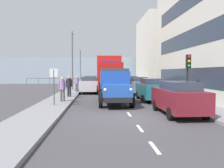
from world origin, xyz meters
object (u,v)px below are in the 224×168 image
object	(u,v)px
pedestrian_near_railing	(77,82)
street_sign	(54,80)
pedestrian_in_dark_coat	(62,87)
car_black_kerbside_3	(130,83)
pedestrian_couple_b	(69,84)
traffic_light_near	(188,68)
car_navy_oppositeside_1	(91,82)
lamp_post_far	(80,63)
pedestrian_with_bag	(69,85)
lamp_post_promenade	(72,55)
car_teal_kerbside_1	(151,89)
car_grey_kerbside_2	(138,85)
truck_vintage_blue	(115,87)
car_silver_oppositeside_0	(89,85)
car_maroon_kerbside_near	(178,97)
lorry_cargo_red	(108,73)

from	to	relation	value
pedestrian_near_railing	street_sign	distance (m)	9.65
pedestrian_in_dark_coat	car_black_kerbside_3	bearing A→B (deg)	-118.54
pedestrian_couple_b	traffic_light_near	world-z (taller)	traffic_light_near
car_navy_oppositeside_1	lamp_post_far	world-z (taller)	lamp_post_far
pedestrian_with_bag	lamp_post_promenade	xyz separation A→B (m)	(0.54, -7.67, 3.00)
traffic_light_near	street_sign	distance (m)	8.76
car_teal_kerbside_1	street_sign	bearing A→B (deg)	21.74
car_teal_kerbside_1	lamp_post_far	size ratio (longest dim) A/B	0.70
car_black_kerbside_3	pedestrian_couple_b	size ratio (longest dim) A/B	2.33
car_navy_oppositeside_1	street_sign	xyz separation A→B (m)	(1.85, 15.09, 0.79)
car_grey_kerbside_2	car_navy_oppositeside_1	xyz separation A→B (m)	(4.95, -6.89, 0.00)
pedestrian_near_railing	street_sign	size ratio (longest dim) A/B	0.75
truck_vintage_blue	lamp_post_promenade	size ratio (longest dim) A/B	0.83
traffic_light_near	lamp_post_promenade	distance (m)	14.95
car_silver_oppositeside_0	lamp_post_promenade	xyz separation A→B (m)	(2.04, -2.97, 3.27)
truck_vintage_blue	car_silver_oppositeside_0	bearing A→B (deg)	-76.73
car_maroon_kerbside_near	street_sign	xyz separation A→B (m)	(6.80, -2.88, 0.79)
car_silver_oppositeside_0	pedestrian_near_railing	distance (m)	1.33
lorry_cargo_red	car_grey_kerbside_2	distance (m)	3.91
car_maroon_kerbside_near	pedestrian_near_railing	distance (m)	13.97
car_silver_oppositeside_0	pedestrian_near_railing	size ratio (longest dim) A/B	2.38
street_sign	car_teal_kerbside_1	bearing A→B (deg)	-158.26
car_grey_kerbside_2	lamp_post_promenade	size ratio (longest dim) A/B	0.66
car_teal_kerbside_1	pedestrian_near_railing	size ratio (longest dim) A/B	2.48
car_teal_kerbside_1	pedestrian_in_dark_coat	xyz separation A→B (m)	(6.54, 1.01, 0.26)
car_navy_oppositeside_1	car_maroon_kerbside_near	bearing A→B (deg)	105.41
lamp_post_promenade	lamp_post_far	distance (m)	12.55
car_teal_kerbside_1	pedestrian_couple_b	bearing A→B (deg)	-31.18
car_black_kerbside_3	pedestrian_with_bag	bearing A→B (deg)	54.31
lorry_cargo_red	lamp_post_promenade	xyz separation A→B (m)	(4.11, -1.85, 2.09)
car_black_kerbside_3	pedestrian_with_bag	distance (m)	11.06
lorry_cargo_red	pedestrian_near_railing	xyz separation A→B (m)	(3.37, 0.94, -0.94)
car_teal_kerbside_1	lamp_post_promenade	distance (m)	12.39
truck_vintage_blue	car_navy_oppositeside_1	world-z (taller)	truck_vintage_blue
lorry_cargo_red	lamp_post_promenade	world-z (taller)	lamp_post_promenade
truck_vintage_blue	pedestrian_couple_b	world-z (taller)	truck_vintage_blue
car_grey_kerbside_2	car_black_kerbside_3	bearing A→B (deg)	-90.00
car_silver_oppositeside_0	lamp_post_far	bearing A→B (deg)	-82.47
lorry_cargo_red	car_black_kerbside_3	xyz separation A→B (m)	(-2.88, -3.16, -1.18)
lorry_cargo_red	car_navy_oppositeside_1	distance (m)	5.11
pedestrian_couple_b	traffic_light_near	bearing A→B (deg)	144.08
pedestrian_near_railing	car_grey_kerbside_2	bearing A→B (deg)	167.18
car_teal_kerbside_1	pedestrian_couple_b	size ratio (longest dim) A/B	2.49
car_grey_kerbside_2	pedestrian_with_bag	world-z (taller)	pedestrian_with_bag
car_grey_kerbside_2	pedestrian_couple_b	xyz separation A→B (m)	(6.73, 1.41, 0.24)
car_teal_kerbside_1	pedestrian_couple_b	world-z (taller)	pedestrian_couple_b
pedestrian_with_bag	street_sign	xyz separation A→B (m)	(0.35, 4.74, 0.52)
pedestrian_with_bag	lamp_post_far	xyz separation A→B (m)	(0.55, -20.21, 2.55)
car_grey_kerbside_2	traffic_light_near	world-z (taller)	traffic_light_near
pedestrian_with_bag	pedestrian_in_dark_coat	bearing A→B (deg)	88.40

